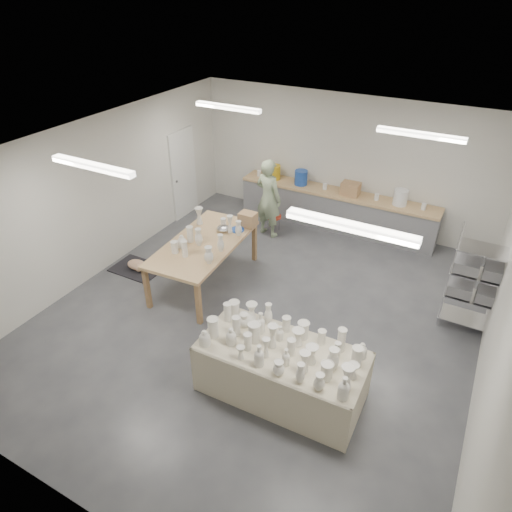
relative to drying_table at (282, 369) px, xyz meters
The scene contains 9 objects.
room 2.49m from the drying_table, 127.77° to the left, with size 8.00×8.02×3.00m.
back_counter 5.21m from the drying_table, 101.84° to the left, with size 4.60×0.60×1.24m.
wire_shelf 3.57m from the drying_table, 52.81° to the left, with size 0.88×0.48×1.80m.
drying_table is the anchor object (origin of this frame).
work_table 3.11m from the drying_table, 142.19° to the left, with size 1.34×2.45×1.25m.
rug 4.26m from the drying_table, 159.32° to the left, with size 1.00×0.70×0.02m, color black.
cat 4.22m from the drying_table, 159.39° to the left, with size 0.46×0.37×0.18m.
potter 4.68m from the drying_table, 119.29° to the left, with size 0.65×0.43×1.79m, color #98AD86.
red_stool 4.90m from the drying_table, 117.75° to the left, with size 0.38×0.38×0.34m.
Camera 1 is at (2.89, -5.58, 5.17)m, focal length 32.00 mm.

